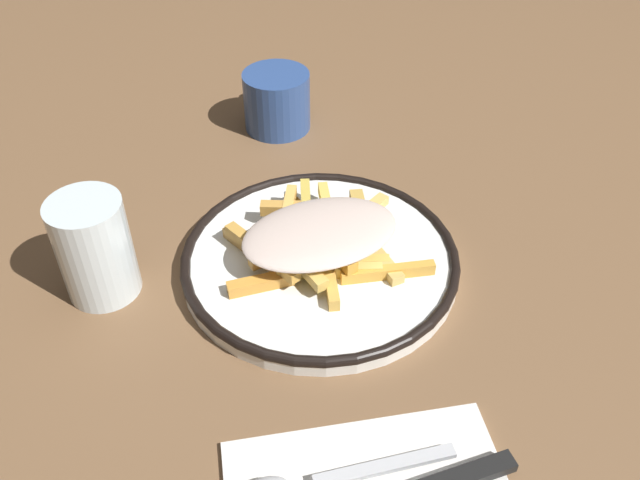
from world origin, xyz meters
The scene contains 5 objects.
ground_plane centered at (0.00, 0.00, 0.00)m, with size 2.60×2.60×0.00m, color brown.
plate centered at (0.00, 0.00, 0.01)m, with size 0.26×0.26×0.02m.
fries_heap centered at (0.00, 0.00, 0.03)m, with size 0.17×0.19×0.04m.
water_glass centered at (0.02, 0.20, 0.05)m, with size 0.07×0.07×0.10m, color silver.
coffee_mug centered at (0.26, -0.01, 0.04)m, with size 0.10×0.08×0.07m.
Camera 1 is at (-0.46, 0.11, 0.44)m, focal length 37.77 mm.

